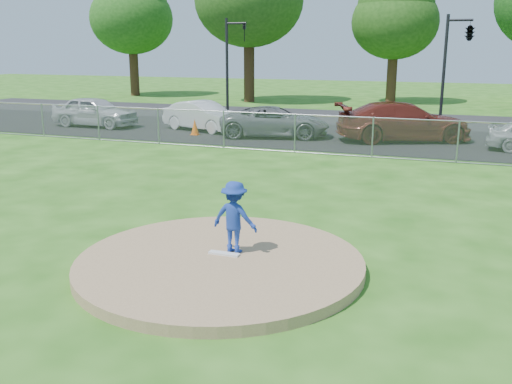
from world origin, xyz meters
TOP-DOWN VIEW (x-y plane):
  - ground at (0.00, 10.00)m, footprint 120.00×120.00m
  - pitchers_mound at (0.00, 0.00)m, footprint 5.40×5.40m
  - pitching_rubber at (0.00, 0.20)m, footprint 0.60×0.15m
  - chain_link_fence at (0.00, 12.00)m, footprint 40.00×0.06m
  - parking_lot at (0.00, 16.50)m, footprint 50.00×8.00m
  - street at (0.00, 24.00)m, footprint 60.00×7.00m
  - tree_far_left at (-22.00, 33.00)m, footprint 6.72×6.72m
  - tree_center at (-1.00, 34.00)m, footprint 6.16×6.16m
  - traffic_signal_left at (-8.76, 22.00)m, footprint 1.28×0.20m
  - traffic_signal_center at (3.97, 22.00)m, footprint 1.42×2.48m
  - pitcher at (0.13, 0.42)m, footprint 0.94×0.59m
  - traffic_cone at (-7.67, 14.81)m, footprint 0.38×0.38m
  - parked_car_silver at (-13.77, 15.68)m, footprint 4.57×1.95m
  - parked_car_white at (-7.90, 16.26)m, footprint 4.58×2.85m
  - parked_car_gray at (-3.97, 15.56)m, footprint 5.35×3.35m
  - parked_car_darkred at (1.68, 16.34)m, footprint 6.27×4.46m

SIDE VIEW (x-z plane):
  - ground at x=0.00m, z-range 0.00..0.00m
  - street at x=0.00m, z-range 0.00..0.01m
  - parking_lot at x=0.00m, z-range 0.00..0.01m
  - pitchers_mound at x=0.00m, z-range 0.00..0.20m
  - pitching_rubber at x=0.00m, z-range 0.20..0.24m
  - traffic_cone at x=-7.67m, z-range 0.01..0.75m
  - parked_car_gray at x=-3.97m, z-range 0.01..1.39m
  - parked_car_white at x=-7.90m, z-range 0.01..1.44m
  - chain_link_fence at x=0.00m, z-range 0.00..1.50m
  - parked_car_silver at x=-13.77m, z-range 0.01..1.55m
  - parked_car_darkred at x=1.68m, z-range 0.01..1.70m
  - pitcher at x=0.13m, z-range 0.20..1.60m
  - traffic_signal_left at x=-8.76m, z-range 0.56..6.16m
  - traffic_signal_center at x=3.97m, z-range 1.81..7.41m
  - tree_center at x=-1.00m, z-range 1.55..11.39m
  - tree_far_left at x=-22.00m, z-range 1.69..12.43m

